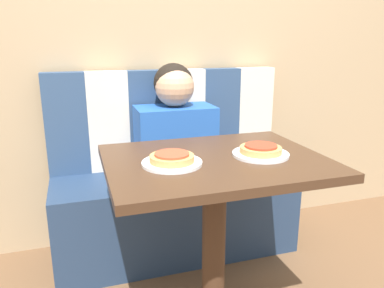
# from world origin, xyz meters

# --- Properties ---
(wall_back) EXTENTS (7.00, 0.05, 2.60)m
(wall_back) POSITION_xyz_m (0.00, 0.90, 1.30)
(wall_back) COLOR tan
(wall_back) RESTS_ON ground_plane
(booth_seat) EXTENTS (1.37, 0.47, 0.49)m
(booth_seat) POSITION_xyz_m (0.00, 0.61, 0.24)
(booth_seat) COLOR navy
(booth_seat) RESTS_ON ground_plane
(booth_backrest) EXTENTS (1.37, 0.09, 0.57)m
(booth_backrest) POSITION_xyz_m (0.00, 0.81, 0.77)
(booth_backrest) COLOR navy
(booth_backrest) RESTS_ON booth_seat
(dining_table) EXTENTS (0.87, 0.67, 0.77)m
(dining_table) POSITION_xyz_m (0.00, 0.00, 0.65)
(dining_table) COLOR #422B1C
(dining_table) RESTS_ON ground_plane
(person) EXTENTS (0.43, 0.26, 0.62)m
(person) POSITION_xyz_m (0.00, 0.62, 0.78)
(person) COLOR #2356B2
(person) RESTS_ON booth_seat
(plate_left) EXTENTS (0.23, 0.23, 0.01)m
(plate_left) POSITION_xyz_m (-0.19, -0.03, 0.78)
(plate_left) COLOR white
(plate_left) RESTS_ON dining_table
(plate_right) EXTENTS (0.23, 0.23, 0.01)m
(plate_right) POSITION_xyz_m (0.19, -0.03, 0.78)
(plate_right) COLOR white
(plate_right) RESTS_ON dining_table
(pizza_left) EXTENTS (0.17, 0.17, 0.03)m
(pizza_left) POSITION_xyz_m (-0.19, -0.03, 0.80)
(pizza_left) COLOR tan
(pizza_left) RESTS_ON plate_left
(pizza_right) EXTENTS (0.17, 0.17, 0.03)m
(pizza_right) POSITION_xyz_m (0.19, -0.03, 0.80)
(pizza_right) COLOR tan
(pizza_right) RESTS_ON plate_right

